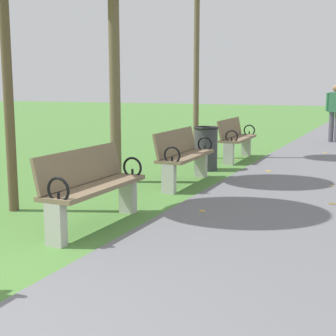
{
  "coord_description": "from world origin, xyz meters",
  "views": [
    {
      "loc": [
        2.57,
        -1.87,
        1.61
      ],
      "look_at": [
        -0.05,
        3.97,
        0.55
      ],
      "focal_mm": 53.17,
      "sensor_mm": 36.0,
      "label": 1
    }
  ],
  "objects_px": {
    "park_bench_4": "(236,138)",
    "pedestrian_walking": "(335,110)",
    "park_bench_3": "(183,155)",
    "park_bench_2": "(92,186)",
    "trash_bin": "(206,148)"
  },
  "relations": [
    {
      "from": "park_bench_3",
      "to": "park_bench_4",
      "type": "xyz_separation_m",
      "value": [
        0.0,
        3.01,
        0.0
      ]
    },
    {
      "from": "park_bench_4",
      "to": "pedestrian_walking",
      "type": "relative_size",
      "value": 0.99
    },
    {
      "from": "trash_bin",
      "to": "park_bench_3",
      "type": "bearing_deg",
      "value": -84.37
    },
    {
      "from": "pedestrian_walking",
      "to": "trash_bin",
      "type": "relative_size",
      "value": 1.93
    },
    {
      "from": "pedestrian_walking",
      "to": "trash_bin",
      "type": "xyz_separation_m",
      "value": [
        -1.74,
        -5.9,
        -0.5
      ]
    },
    {
      "from": "pedestrian_walking",
      "to": "park_bench_3",
      "type": "bearing_deg",
      "value": -102.18
    },
    {
      "from": "park_bench_4",
      "to": "pedestrian_walking",
      "type": "bearing_deg",
      "value": 70.02
    },
    {
      "from": "park_bench_2",
      "to": "pedestrian_walking",
      "type": "distance_m",
      "value": 10.28
    },
    {
      "from": "trash_bin",
      "to": "park_bench_4",
      "type": "bearing_deg",
      "value": 84.43
    },
    {
      "from": "park_bench_4",
      "to": "park_bench_2",
      "type": "bearing_deg",
      "value": -90.0
    },
    {
      "from": "park_bench_3",
      "to": "trash_bin",
      "type": "xyz_separation_m",
      "value": [
        -0.15,
        1.5,
        -0.06
      ]
    },
    {
      "from": "park_bench_2",
      "to": "park_bench_3",
      "type": "height_order",
      "value": "same"
    },
    {
      "from": "park_bench_3",
      "to": "park_bench_4",
      "type": "relative_size",
      "value": 1.0
    },
    {
      "from": "pedestrian_walking",
      "to": "park_bench_2",
      "type": "bearing_deg",
      "value": -98.95
    },
    {
      "from": "park_bench_2",
      "to": "trash_bin",
      "type": "distance_m",
      "value": 4.24
    }
  ]
}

